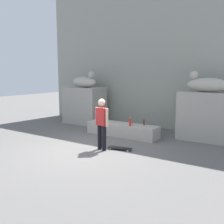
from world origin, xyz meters
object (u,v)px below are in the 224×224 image
Objects in this scene: skater at (102,122)px; bottle_orange at (130,122)px; statue_reclining_left at (85,82)px; statue_reclining_right at (207,84)px; skateboard at (120,148)px; bottle_green at (98,117)px; bottle_red at (130,122)px; bottle_brown at (144,122)px.

bottle_orange is at bearing -79.74° from skater.
statue_reclining_right is (5.76, 0.01, 0.00)m from statue_reclining_left.
statue_reclining_left is 2.03× the size of skateboard.
bottle_red is at bearing -10.53° from bottle_green.
bottle_green is 0.98× the size of bottle_orange.
bottle_orange reaches higher than bottle_brown.
bottle_green reaches higher than bottle_brown.
statue_reclining_right is 3.15m from bottle_orange.
bottle_orange is (-2.51, -1.22, -1.46)m from statue_reclining_right.
bottle_red is (-0.43, 1.45, 0.57)m from skateboard.
bottle_brown is 0.94× the size of bottle_green.
skateboard is at bearing -72.05° from bottle_orange.
bottle_green is (1.62, -1.13, -1.46)m from statue_reclining_left.
statue_reclining_right is at bearing -118.63° from skater.
bottle_green is at bearing -176.66° from bottle_brown.
bottle_orange is (-0.12, 0.24, -0.02)m from bottle_red.
bottle_green is (-4.14, -1.14, -1.46)m from statue_reclining_right.
bottle_brown is at bearing 36.12° from statue_reclining_right.
skater is at bearing -50.93° from bottle_green.
skater reaches higher than bottle_orange.
statue_reclining_left is at bearing -48.47° from skateboard.
bottle_orange is at bearing -156.94° from bottle_brown.
skater reaches higher than bottle_brown.
bottle_brown is (-2.03, -1.02, -1.47)m from statue_reclining_right.
skater is 5.11× the size of bottle_red.
statue_reclining_right is 5.84× the size of bottle_green.
statue_reclining_left is 1.00× the size of skater.
statue_reclining_left is at bearing 156.67° from bottle_red.
bottle_orange is at bearing 115.37° from bottle_red.
bottle_brown is at bearing -5.12° from statue_reclining_left.
bottle_red is at bearing -13.41° from statue_reclining_left.
bottle_orange is (1.64, -0.08, 0.00)m from bottle_green.
skater is 1.04m from skateboard.
bottle_green is at bearing 24.86° from statue_reclining_right.
bottle_brown is at bearing 50.87° from bottle_red.
skateboard is 2.52× the size of bottle_red.
bottle_orange is (3.25, -1.21, -1.46)m from statue_reclining_left.
statue_reclining_left is at bearing -35.65° from skater.
statue_reclining_left is 5.12× the size of bottle_red.
statue_reclining_right is 5.74× the size of bottle_orange.
bottle_red is (1.75, -0.33, 0.02)m from bottle_green.
bottle_red reaches higher than bottle_brown.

